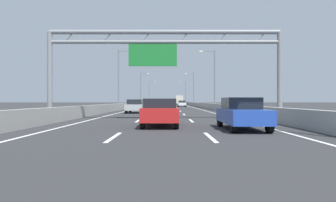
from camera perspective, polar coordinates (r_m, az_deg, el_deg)
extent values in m
plane|color=#2D2D30|center=(98.51, -0.21, -0.73)|extent=(260.00, 260.00, 0.00)
cube|color=white|center=(11.27, -10.53, -6.88)|extent=(0.16, 3.00, 0.01)
cube|color=white|center=(20.15, -5.87, -3.81)|extent=(0.16, 3.00, 0.01)
cube|color=white|center=(29.10, -4.08, -2.61)|extent=(0.16, 3.00, 0.01)
cube|color=white|center=(38.08, -3.14, -1.98)|extent=(0.16, 3.00, 0.01)
cube|color=white|center=(47.06, -2.55, -1.59)|extent=(0.16, 3.00, 0.01)
cube|color=white|center=(56.05, -2.16, -1.32)|extent=(0.16, 3.00, 0.01)
cube|color=white|center=(65.04, -1.87, -1.13)|extent=(0.16, 3.00, 0.01)
cube|color=white|center=(74.04, -1.65, -0.98)|extent=(0.16, 3.00, 0.01)
cube|color=white|center=(83.03, -1.48, -0.87)|extent=(0.16, 3.00, 0.01)
cube|color=white|center=(92.03, -1.34, -0.78)|extent=(0.16, 3.00, 0.01)
cube|color=white|center=(101.03, -1.23, -0.70)|extent=(0.16, 3.00, 0.01)
cube|color=white|center=(110.02, -1.14, -0.64)|extent=(0.16, 3.00, 0.01)
cube|color=white|center=(119.02, -1.06, -0.59)|extent=(0.16, 3.00, 0.01)
cube|color=white|center=(128.02, -0.99, -0.54)|extent=(0.16, 3.00, 0.01)
cube|color=white|center=(137.02, -0.93, -0.50)|extent=(0.16, 3.00, 0.01)
cube|color=white|center=(146.02, -0.88, -0.46)|extent=(0.16, 3.00, 0.01)
cube|color=white|center=(155.02, -0.83, -0.43)|extent=(0.16, 3.00, 0.01)
cube|color=white|center=(11.19, 8.05, -6.92)|extent=(0.16, 3.00, 0.01)
cube|color=white|center=(20.11, 4.41, -3.81)|extent=(0.16, 3.00, 0.01)
cube|color=white|center=(29.07, 3.02, -2.62)|extent=(0.16, 3.00, 0.01)
cube|color=white|center=(38.05, 2.29, -1.98)|extent=(0.16, 3.00, 0.01)
cube|color=white|center=(47.04, 1.83, -1.59)|extent=(0.16, 3.00, 0.01)
cube|color=white|center=(56.04, 1.53, -1.32)|extent=(0.16, 3.00, 0.01)
cube|color=white|center=(65.03, 1.30, -1.13)|extent=(0.16, 3.00, 0.01)
cube|color=white|center=(74.03, 1.14, -0.98)|extent=(0.16, 3.00, 0.01)
cube|color=white|center=(83.02, 1.00, -0.87)|extent=(0.16, 3.00, 0.01)
cube|color=white|center=(92.02, 0.90, -0.78)|extent=(0.16, 3.00, 0.01)
cube|color=white|center=(101.02, 0.81, -0.70)|extent=(0.16, 3.00, 0.01)
cube|color=white|center=(110.02, 0.74, -0.64)|extent=(0.16, 3.00, 0.01)
cube|color=white|center=(119.02, 0.68, -0.59)|extent=(0.16, 3.00, 0.01)
cube|color=white|center=(128.01, 0.62, -0.54)|extent=(0.16, 3.00, 0.01)
cube|color=white|center=(137.01, 0.58, -0.50)|extent=(0.16, 3.00, 0.01)
cube|color=white|center=(146.01, 0.54, -0.46)|extent=(0.16, 3.00, 0.01)
cube|color=white|center=(155.01, 0.50, -0.43)|extent=(0.16, 3.00, 0.01)
cube|color=white|center=(86.68, -3.70, -0.83)|extent=(0.16, 176.00, 0.01)
cube|color=white|center=(86.65, 3.24, -0.83)|extent=(0.16, 176.00, 0.01)
cube|color=#9E9E99|center=(108.74, -3.84, -0.40)|extent=(0.45, 220.00, 0.95)
cube|color=#9E9E99|center=(108.71, 3.44, -0.40)|extent=(0.45, 220.00, 0.95)
cylinder|color=gray|center=(22.45, -21.93, 4.49)|extent=(0.36, 0.36, 6.20)
cylinder|color=gray|center=(22.28, 20.67, 4.52)|extent=(0.36, 0.36, 6.20)
cylinder|color=gray|center=(21.33, -0.71, 13.16)|extent=(16.20, 0.32, 0.32)
cylinder|color=gray|center=(21.18, -0.71, 11.32)|extent=(16.20, 0.26, 0.26)
cylinder|color=gray|center=(22.37, -18.65, 11.62)|extent=(0.74, 0.10, 0.74)
cylinder|color=gray|center=(21.68, -11.72, 12.00)|extent=(0.74, 0.10, 0.74)
cylinder|color=gray|center=(21.31, -4.43, 12.21)|extent=(0.74, 0.10, 0.74)
cylinder|color=gray|center=(21.28, 3.01, 12.23)|extent=(0.74, 0.10, 0.74)
cylinder|color=gray|center=(21.59, 10.34, 12.05)|extent=(0.74, 0.10, 0.74)
cylinder|color=gray|center=(22.23, 17.35, 11.70)|extent=(0.74, 0.10, 0.74)
cube|color=#19752D|center=(21.05, -3.03, 8.90)|extent=(3.40, 0.12, 1.60)
cylinder|color=slate|center=(48.04, -9.61, 4.11)|extent=(0.20, 0.20, 9.50)
cylinder|color=slate|center=(48.41, -8.30, 9.56)|extent=(2.20, 0.12, 0.12)
cube|color=#F2EAC6|center=(48.25, -6.99, 9.47)|extent=(0.56, 0.28, 0.20)
cylinder|color=slate|center=(47.96, 8.90, 4.11)|extent=(0.20, 0.20, 9.50)
cylinder|color=slate|center=(48.35, 7.60, 9.57)|extent=(2.20, 0.12, 0.12)
cube|color=#F2EAC6|center=(48.20, 6.29, 9.48)|extent=(0.56, 0.28, 0.20)
cylinder|color=slate|center=(86.40, -5.35, 2.31)|extent=(0.20, 0.20, 9.50)
cylinder|color=slate|center=(86.60, -4.62, 5.36)|extent=(2.20, 0.12, 0.12)
cube|color=#F2EAC6|center=(86.52, -3.89, 5.30)|extent=(0.56, 0.28, 0.20)
cylinder|color=slate|center=(86.36, 4.89, 2.31)|extent=(0.20, 0.20, 9.50)
cylinder|color=slate|center=(86.57, 4.16, 5.36)|extent=(2.20, 0.12, 0.12)
cube|color=#F2EAC6|center=(86.49, 3.43, 5.30)|extent=(0.56, 0.28, 0.20)
cylinder|color=slate|center=(124.97, -3.72, 1.62)|extent=(0.20, 0.20, 9.50)
cylinder|color=slate|center=(125.12, -3.22, 3.73)|extent=(2.20, 0.12, 0.12)
cube|color=#F2EAC6|center=(125.05, -2.71, 3.68)|extent=(0.56, 0.28, 0.20)
cylinder|color=slate|center=(124.94, 3.35, 1.62)|extent=(0.20, 0.20, 9.50)
cylinder|color=slate|center=(125.09, 2.84, 3.73)|extent=(2.20, 0.12, 0.12)
cube|color=#F2EAC6|center=(125.03, 2.34, 3.68)|extent=(0.56, 0.28, 0.20)
cube|color=yellow|center=(72.28, -3.02, -0.50)|extent=(1.72, 4.53, 0.66)
cube|color=black|center=(72.16, -3.03, -0.05)|extent=(1.51, 2.04, 0.47)
cylinder|color=black|center=(74.03, -3.53, -0.74)|extent=(0.22, 0.64, 0.64)
cylinder|color=black|center=(73.96, -2.38, -0.74)|extent=(0.22, 0.64, 0.64)
cylinder|color=black|center=(70.62, -3.70, -0.78)|extent=(0.22, 0.64, 0.64)
cylinder|color=black|center=(70.54, -2.49, -0.78)|extent=(0.22, 0.64, 0.64)
cube|color=red|center=(15.73, -1.57, -2.51)|extent=(1.85, 4.19, 0.68)
cube|color=black|center=(15.34, -1.61, -0.43)|extent=(1.62, 2.01, 0.47)
cylinder|color=black|center=(17.33, -4.13, -3.40)|extent=(0.22, 0.64, 0.64)
cylinder|color=black|center=(17.29, 1.26, -3.41)|extent=(0.22, 0.64, 0.64)
cylinder|color=black|center=(14.26, -5.01, -4.15)|extent=(0.22, 0.64, 0.64)
cylinder|color=black|center=(14.21, 1.55, -4.16)|extent=(0.22, 0.64, 0.64)
cube|color=silver|center=(67.02, 2.62, -0.57)|extent=(1.74, 4.17, 0.60)
cube|color=black|center=(66.91, 2.62, -0.11)|extent=(1.54, 1.92, 0.47)
cylinder|color=black|center=(68.53, 1.92, -0.81)|extent=(0.22, 0.64, 0.64)
cylinder|color=black|center=(68.60, 3.19, -0.81)|extent=(0.22, 0.64, 0.64)
cylinder|color=black|center=(65.46, 2.02, -0.85)|extent=(0.22, 0.64, 0.64)
cylinder|color=black|center=(65.54, 3.35, -0.85)|extent=(0.22, 0.64, 0.64)
cube|color=#1E7A38|center=(91.06, -2.40, -0.39)|extent=(1.82, 4.62, 0.63)
cube|color=black|center=(91.26, -2.39, -0.05)|extent=(1.60, 2.17, 0.46)
cylinder|color=black|center=(92.86, -2.85, -0.58)|extent=(0.22, 0.64, 0.64)
cylinder|color=black|center=(92.80, -1.86, -0.58)|extent=(0.22, 0.64, 0.64)
cylinder|color=black|center=(89.34, -2.95, -0.60)|extent=(0.22, 0.64, 0.64)
cylinder|color=black|center=(89.28, -1.93, -0.60)|extent=(0.22, 0.64, 0.64)
cube|color=#A8ADB2|center=(33.09, -6.38, -1.19)|extent=(1.81, 4.43, 0.64)
cube|color=black|center=(32.68, -6.46, -0.17)|extent=(1.59, 1.92, 0.54)
cylinder|color=black|center=(34.84, -7.38, -1.65)|extent=(0.22, 0.64, 0.64)
cylinder|color=black|center=(34.67, -4.78, -1.66)|extent=(0.22, 0.64, 0.64)
cylinder|color=black|center=(31.54, -8.15, -1.83)|extent=(0.22, 0.64, 0.64)
cylinder|color=black|center=(31.36, -5.28, -1.85)|extent=(0.22, 0.64, 0.64)
cube|color=#2347AD|center=(14.43, 14.00, -2.80)|extent=(1.76, 4.23, 0.65)
cube|color=black|center=(14.63, 13.79, -0.42)|extent=(1.55, 1.97, 0.54)
cylinder|color=black|center=(15.82, 9.90, -3.73)|extent=(0.22, 0.64, 0.64)
cylinder|color=black|center=(16.16, 15.30, -3.65)|extent=(0.22, 0.64, 0.64)
cylinder|color=black|center=(12.75, 12.35, -4.65)|extent=(0.22, 0.64, 0.64)
cylinder|color=black|center=(13.17, 18.93, -4.50)|extent=(0.22, 0.64, 0.64)
cube|color=orange|center=(132.85, -1.67, -0.24)|extent=(1.79, 4.36, 0.67)
cube|color=black|center=(132.27, -1.67, 0.02)|extent=(1.57, 1.82, 0.53)
cylinder|color=black|center=(134.50, -1.98, -0.38)|extent=(0.22, 0.64, 0.64)
cylinder|color=black|center=(134.46, -1.31, -0.38)|extent=(0.22, 0.64, 0.64)
cylinder|color=black|center=(131.24, -2.03, -0.39)|extent=(0.22, 0.64, 0.64)
cylinder|color=black|center=(131.20, -1.34, -0.39)|extent=(0.22, 0.64, 0.64)
cube|color=#194799|center=(98.93, 1.97, 0.18)|extent=(2.39, 2.12, 2.16)
cube|color=beige|center=(95.04, 2.06, 0.30)|extent=(2.39, 5.26, 2.53)
cylinder|color=black|center=(99.06, 1.36, -0.44)|extent=(0.28, 0.96, 0.96)
cylinder|color=black|center=(99.13, 2.58, -0.44)|extent=(0.28, 0.96, 0.96)
cylinder|color=black|center=(93.78, 1.44, -0.47)|extent=(0.28, 0.96, 0.96)
cylinder|color=black|center=(93.86, 2.73, -0.47)|extent=(0.28, 0.96, 0.96)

